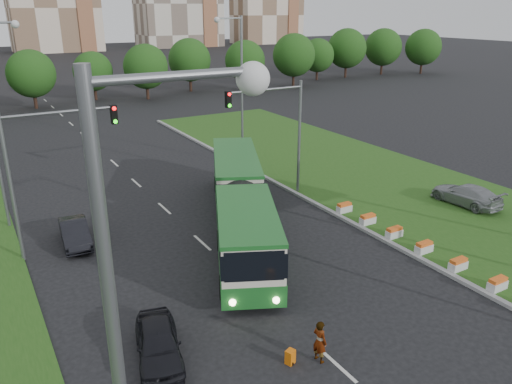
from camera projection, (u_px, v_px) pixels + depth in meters
ground at (307, 275)px, 24.93m from camera, size 360.00×360.00×0.00m
grass_median at (385, 184)px, 37.55m from camera, size 14.00×60.00×0.15m
median_kerb at (310, 201)px, 34.24m from camera, size 0.30×60.00×0.18m
lane_markings at (128, 176)px, 39.65m from camera, size 0.20×100.00×0.01m
flower_planters at (424, 247)px, 26.83m from camera, size 1.10×13.70×0.60m
traffic_mast_median at (280, 122)px, 33.42m from camera, size 5.76×0.32×8.00m
traffic_mast_left at (42, 158)px, 25.40m from camera, size 5.76×0.32×8.00m
street_lamps at (170, 126)px, 29.49m from camera, size 36.00×60.00×12.00m
tree_line at (141, 67)px, 72.56m from camera, size 120.00×8.00×9.00m
articulated_bus at (234, 202)px, 29.24m from camera, size 2.83×18.14×2.99m
car_left_near at (158, 343)px, 18.79m from camera, size 2.56×4.29×1.37m
car_left_far at (75, 233)px, 28.01m from camera, size 1.76×4.19×1.35m
car_median at (466, 195)px, 33.26m from camera, size 2.19×4.88×1.39m
pedestrian at (320, 341)px, 18.60m from camera, size 0.51×0.69×1.73m
shopping_trolley at (290, 357)px, 18.64m from camera, size 0.34×0.36×0.58m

